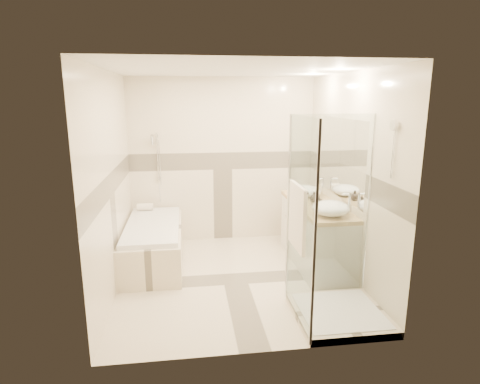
{
  "coord_description": "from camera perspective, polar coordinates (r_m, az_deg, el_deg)",
  "views": [
    {
      "loc": [
        -0.56,
        -4.57,
        2.2
      ],
      "look_at": [
        0.1,
        0.25,
        1.05
      ],
      "focal_mm": 30.0,
      "sensor_mm": 36.0,
      "label": 1
    }
  ],
  "objects": [
    {
      "name": "amenity_bottle_a",
      "position": [
        5.18,
        11.21,
        -1.27
      ],
      "size": [
        0.07,
        0.07,
        0.14
      ],
      "primitive_type": "imported",
      "rotation": [
        0.0,
        0.0,
        -0.16
      ],
      "color": "black",
      "rests_on": "vanity"
    },
    {
      "name": "faucet_near",
      "position": [
        5.72,
        11.59,
        0.92
      ],
      "size": [
        0.11,
        0.03,
        0.26
      ],
      "color": "silver",
      "rests_on": "vanity"
    },
    {
      "name": "shower_enclosure",
      "position": [
        4.22,
        12.41,
        -10.73
      ],
      "size": [
        0.96,
        0.93,
        2.04
      ],
      "color": "beige",
      "rests_on": "ground"
    },
    {
      "name": "vanity",
      "position": [
        5.45,
        10.72,
        -5.94
      ],
      "size": [
        0.58,
        1.62,
        0.85
      ],
      "color": "silver",
      "rests_on": "ground"
    },
    {
      "name": "rolled_towel",
      "position": [
        6.13,
        -13.35,
        -2.08
      ],
      "size": [
        0.23,
        0.11,
        0.11
      ],
      "primitive_type": "cylinder",
      "rotation": [
        0.0,
        1.57,
        0.0
      ],
      "color": "white",
      "rests_on": "bathtub"
    },
    {
      "name": "bathtub",
      "position": [
        5.58,
        -12.19,
        -6.87
      ],
      "size": [
        0.75,
        1.7,
        0.56
      ],
      "color": "beige",
      "rests_on": "ground"
    },
    {
      "name": "room",
      "position": [
        4.72,
        -0.15,
        1.79
      ],
      "size": [
        2.82,
        3.02,
        2.52
      ],
      "color": "beige",
      "rests_on": "ground"
    },
    {
      "name": "folded_towels",
      "position": [
        5.98,
        8.57,
        0.46
      ],
      "size": [
        0.15,
        0.24,
        0.08
      ],
      "primitive_type": "cube",
      "rotation": [
        0.0,
        0.0,
        0.04
      ],
      "color": "white",
      "rests_on": "vanity"
    },
    {
      "name": "faucet_far",
      "position": [
        4.87,
        15.2,
        -1.4
      ],
      "size": [
        0.11,
        0.03,
        0.27
      ],
      "color": "silver",
      "rests_on": "vanity"
    },
    {
      "name": "vessel_sink_near",
      "position": [
        5.67,
        9.5,
        0.13
      ],
      "size": [
        0.38,
        0.38,
        0.15
      ],
      "primitive_type": "ellipsoid",
      "color": "white",
      "rests_on": "vanity"
    },
    {
      "name": "vessel_sink_far",
      "position": [
        4.81,
        12.78,
        -2.27
      ],
      "size": [
        0.44,
        0.44,
        0.18
      ],
      "primitive_type": "ellipsoid",
      "color": "white",
      "rests_on": "vanity"
    },
    {
      "name": "amenity_bottle_b",
      "position": [
        5.38,
        10.47,
        -0.7
      ],
      "size": [
        0.13,
        0.13,
        0.14
      ],
      "primitive_type": "imported",
      "rotation": [
        0.0,
        0.0,
        -0.23
      ],
      "color": "black",
      "rests_on": "vanity"
    }
  ]
}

